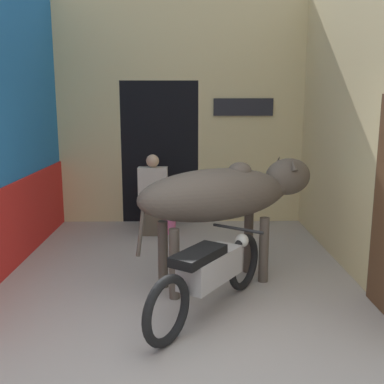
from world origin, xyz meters
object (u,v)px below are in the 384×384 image
object	(u,v)px
cow	(226,195)
motorcycle_near	(210,272)
shopkeeper_seated	(153,193)
plastic_stool	(169,217)

from	to	relation	value
cow	motorcycle_near	world-z (taller)	cow
shopkeeper_seated	plastic_stool	distance (m)	0.47
motorcycle_near	shopkeeper_seated	bearing A→B (deg)	105.14
motorcycle_near	shopkeeper_seated	xyz separation A→B (m)	(-0.75, 2.77, 0.23)
shopkeeper_seated	motorcycle_near	bearing A→B (deg)	-74.86
plastic_stool	cow	bearing A→B (deg)	-70.40
motorcycle_near	shopkeeper_seated	distance (m)	2.88
cow	motorcycle_near	bearing A→B (deg)	-105.01
plastic_stool	shopkeeper_seated	bearing A→B (deg)	178.02
cow	plastic_stool	distance (m)	2.24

